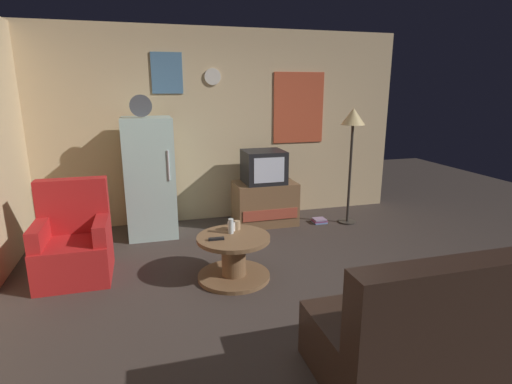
{
  "coord_description": "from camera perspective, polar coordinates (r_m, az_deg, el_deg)",
  "views": [
    {
      "loc": [
        -1.09,
        -3.15,
        1.85
      ],
      "look_at": [
        0.05,
        0.9,
        0.75
      ],
      "focal_mm": 28.14,
      "sensor_mm": 36.0,
      "label": 1
    }
  ],
  "objects": [
    {
      "name": "wine_glass",
      "position": [
        3.99,
        -3.59,
        -4.86
      ],
      "size": [
        0.05,
        0.05,
        0.15
      ],
      "primitive_type": "cylinder",
      "color": "silver",
      "rests_on": "coffee_table"
    },
    {
      "name": "mug_ceramic_white",
      "position": [
        4.08,
        -3.51,
        -4.89
      ],
      "size": [
        0.08,
        0.08,
        0.09
      ],
      "primitive_type": "cylinder",
      "color": "silver",
      "rests_on": "coffee_table"
    },
    {
      "name": "ground_plane",
      "position": [
        3.81,
        3.04,
        -14.38
      ],
      "size": [
        12.0,
        12.0,
        0.0
      ],
      "primitive_type": "plane",
      "color": "#3D332D"
    },
    {
      "name": "fridge",
      "position": [
        5.23,
        -14.85,
        2.04
      ],
      "size": [
        0.6,
        0.62,
        1.77
      ],
      "color": "silver",
      "rests_on": "ground_plane"
    },
    {
      "name": "remote_control",
      "position": [
        3.86,
        -5.67,
        -6.64
      ],
      "size": [
        0.15,
        0.05,
        0.02
      ],
      "primitive_type": "cube",
      "rotation": [
        0.0,
        0.0,
        -0.04
      ],
      "color": "black",
      "rests_on": "coffee_table"
    },
    {
      "name": "coffee_table",
      "position": [
        4.02,
        -3.19,
        -9.25
      ],
      "size": [
        0.72,
        0.72,
        0.44
      ],
      "color": "brown",
      "rests_on": "ground_plane"
    },
    {
      "name": "tv_stand",
      "position": [
        5.57,
        1.27,
        -1.59
      ],
      "size": [
        0.84,
        0.53,
        0.59
      ],
      "color": "brown",
      "rests_on": "ground_plane"
    },
    {
      "name": "couch",
      "position": [
        3.04,
        25.58,
        -17.32
      ],
      "size": [
        1.7,
        0.8,
        0.92
      ],
      "color": "black",
      "rests_on": "ground_plane"
    },
    {
      "name": "crt_tv",
      "position": [
        5.44,
        1.1,
        3.62
      ],
      "size": [
        0.54,
        0.51,
        0.44
      ],
      "color": "black",
      "rests_on": "tv_stand"
    },
    {
      "name": "standing_lamp",
      "position": [
        5.56,
        13.59,
        9.15
      ],
      "size": [
        0.32,
        0.32,
        1.59
      ],
      "color": "#332D28",
      "rests_on": "ground_plane"
    },
    {
      "name": "mug_ceramic_tan",
      "position": [
        4.1,
        -2.77,
        -4.75
      ],
      "size": [
        0.08,
        0.08,
        0.09
      ],
      "primitive_type": "cylinder",
      "color": "tan",
      "rests_on": "coffee_table"
    },
    {
      "name": "armchair",
      "position": [
        4.42,
        -24.43,
        -6.75
      ],
      "size": [
        0.68,
        0.68,
        0.96
      ],
      "color": "red",
      "rests_on": "ground_plane"
    },
    {
      "name": "book_stack",
      "position": [
        5.74,
        8.98,
        -4.05
      ],
      "size": [
        0.19,
        0.17,
        0.06
      ],
      "color": "#6886BD",
      "rests_on": "ground_plane"
    },
    {
      "name": "wall_with_art",
      "position": [
        5.73,
        -4.67,
        9.28
      ],
      "size": [
        5.2,
        0.12,
        2.63
      ],
      "color": "#D1B284",
      "rests_on": "ground_plane"
    }
  ]
}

